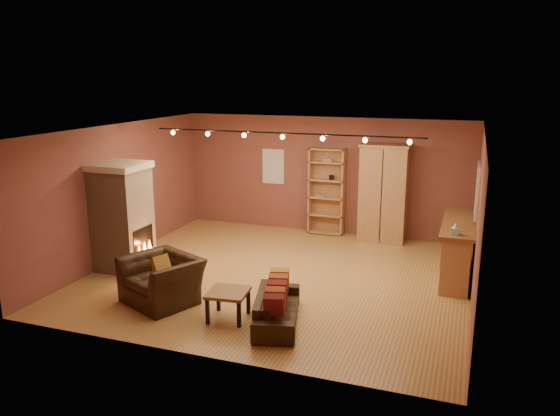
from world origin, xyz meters
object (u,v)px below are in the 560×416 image
at_px(bar_counter, 457,249).
at_px(loveseat, 277,302).
at_px(fireplace, 123,217).
at_px(bookcase, 327,190).
at_px(armchair, 162,272).
at_px(coffee_table, 228,295).
at_px(armoire, 383,193).

xyz_separation_m(bar_counter, loveseat, (-2.55, -3.00, -0.21)).
bearing_deg(bar_counter, fireplace, -164.82).
distance_m(bookcase, bar_counter, 3.74).
height_order(armchair, coffee_table, armchair).
distance_m(armoire, bar_counter, 2.61).
bearing_deg(coffee_table, armoire, 72.28).
bearing_deg(coffee_table, bookcase, 87.43).
bearing_deg(bookcase, armoire, -7.33).
bearing_deg(fireplace, bar_counter, 15.18).
bearing_deg(armoire, bookcase, 172.67).
bearing_deg(armoire, armchair, -121.54).
height_order(fireplace, bar_counter, fireplace).
relative_size(armoire, coffee_table, 3.34).
xyz_separation_m(fireplace, loveseat, (3.69, -1.30, -0.72)).
bearing_deg(bookcase, loveseat, -83.90).
bearing_deg(bookcase, fireplace, -130.14).
relative_size(armoire, armchair, 1.59).
bearing_deg(loveseat, armchair, 72.46).
relative_size(bar_counter, loveseat, 1.34).
relative_size(armchair, coffee_table, 2.11).
xyz_separation_m(loveseat, coffee_table, (-0.77, -0.14, 0.05)).
xyz_separation_m(loveseat, armchair, (-2.10, 0.09, 0.19)).
bearing_deg(bookcase, coffee_table, -92.57).
height_order(bar_counter, armchair, bar_counter).
bearing_deg(bar_counter, bookcase, 146.47).
relative_size(fireplace, bar_counter, 0.93).
bearing_deg(bar_counter, armchair, -148.02).
bearing_deg(loveseat, armoire, -24.71).
height_order(bookcase, coffee_table, bookcase).
distance_m(armoire, armchair, 5.64).
bearing_deg(armoire, coffee_table, -107.72).
bearing_deg(loveseat, coffee_table, 84.86).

